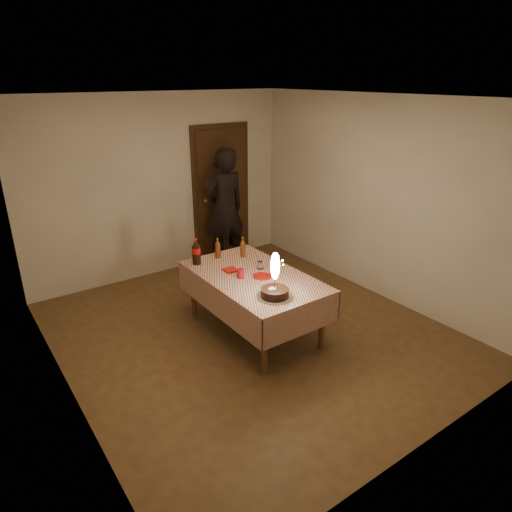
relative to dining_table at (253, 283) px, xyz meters
The scene contains 12 objects.
ground 0.61m from the dining_table, 158.97° to the right, with size 4.00×4.50×0.01m, color brown.
room_shell 1.05m from the dining_table, 122.64° to the left, with size 4.04×4.54×2.62m.
dining_table is the anchor object (origin of this frame).
birthday_cake 0.61m from the dining_table, 103.16° to the right, with size 0.36×0.36×0.49m.
red_plate 0.14m from the dining_table, 53.53° to the right, with size 0.22×0.22×0.01m, color #B7130C.
red_cup 0.21m from the dining_table, 168.36° to the left, with size 0.08×0.08×0.10m, color #AA0B1E.
clear_cup 0.25m from the dining_table, 32.15° to the left, with size 0.07×0.07×0.09m, color silver.
napkin_stack 0.31m from the dining_table, 118.69° to the left, with size 0.15×0.15×0.02m, color red.
cola_bottle 0.80m from the dining_table, 118.23° to the left, with size 0.10×0.10×0.32m.
amber_bottle_left 0.72m from the dining_table, 94.16° to the left, with size 0.06×0.06×0.26m.
amber_bottle_right 0.62m from the dining_table, 67.68° to the left, with size 0.06×0.06×0.26m.
photographer 2.00m from the dining_table, 67.47° to the left, with size 0.68×0.47×1.84m.
Camera 1 is at (-2.63, -3.81, 2.81)m, focal length 32.00 mm.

